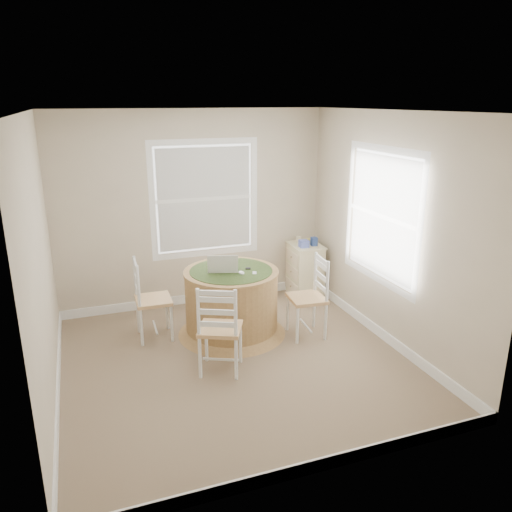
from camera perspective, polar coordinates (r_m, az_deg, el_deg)
name	(u,v)px	position (r m, az deg, el deg)	size (l,w,h in m)	color
room	(245,241)	(5.18, -1.23, 1.74)	(3.64, 3.64, 2.64)	#877155
round_table	(231,299)	(5.95, -2.82, -4.97)	(1.29, 1.29, 0.80)	#A38049
chair_left	(153,300)	(5.95, -11.65, -4.91)	(0.42, 0.40, 0.95)	white
chair_near	(220,328)	(5.14, -4.11, -8.25)	(0.42, 0.40, 0.95)	white
chair_right	(307,298)	(5.91, 5.81, -4.79)	(0.42, 0.40, 0.95)	white
laptop	(223,268)	(5.80, -3.78, -1.43)	(0.42, 0.40, 0.24)	white
mouse	(241,273)	(5.72, -1.70, -1.93)	(0.06, 0.10, 0.03)	white
phone	(255,273)	(5.73, -0.17, -1.98)	(0.04, 0.09, 0.02)	#B7BABF
keys	(248,269)	(5.86, -0.92, -1.47)	(0.06, 0.05, 0.03)	black
corner_chest	(305,270)	(7.17, 5.57, -1.56)	(0.45, 0.59, 0.75)	beige
tissue_box	(304,244)	(6.91, 5.50, 1.42)	(0.12, 0.12, 0.10)	#5464C0
box_yellow	(308,241)	(7.10, 5.93, 1.68)	(0.15, 0.10, 0.06)	gold
box_blue	(314,241)	(6.99, 6.62, 1.66)	(0.08, 0.08, 0.12)	#2D4688
cup_cream	(299,239)	(7.13, 4.91, 1.90)	(0.07, 0.07, 0.09)	beige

